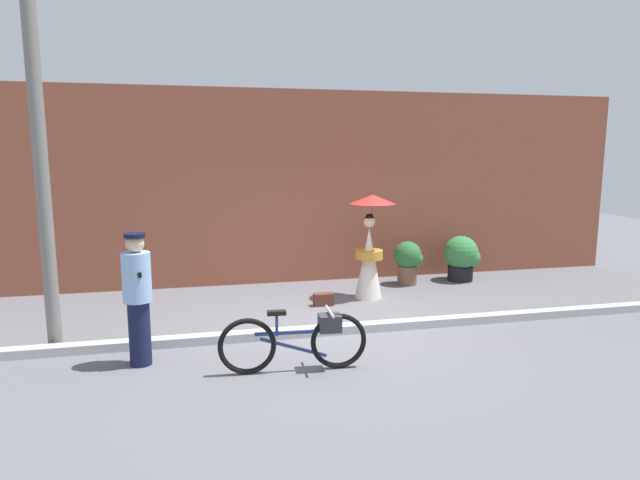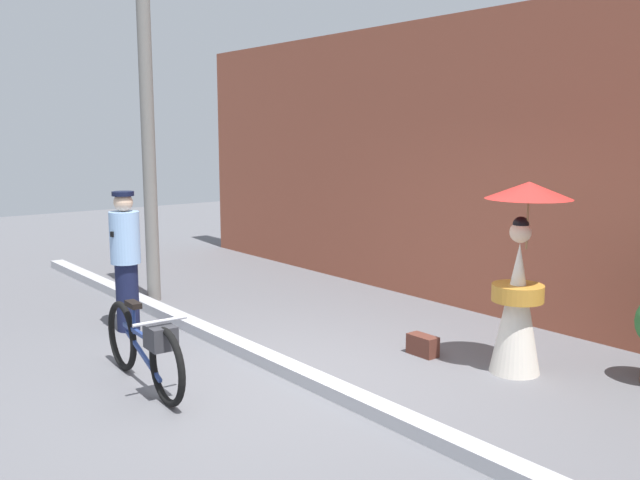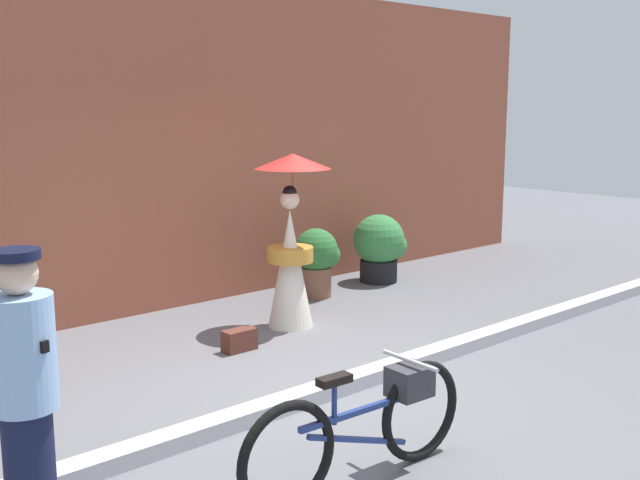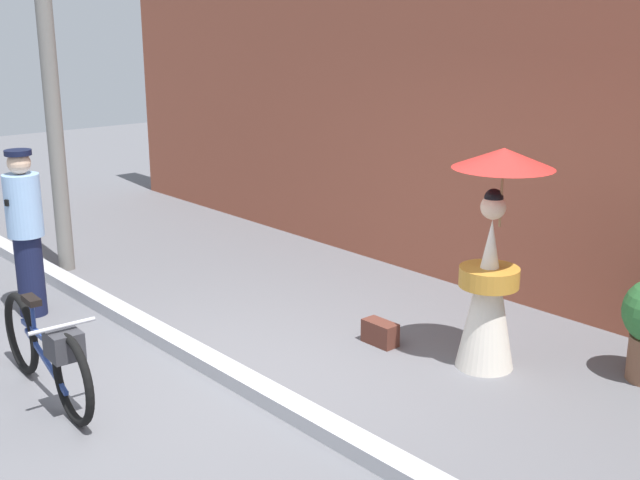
{
  "view_description": "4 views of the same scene",
  "coord_description": "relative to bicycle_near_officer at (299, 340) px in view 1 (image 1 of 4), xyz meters",
  "views": [
    {
      "loc": [
        -1.89,
        -7.22,
        2.57
      ],
      "look_at": [
        -0.13,
        0.49,
        1.29
      ],
      "focal_mm": 30.37,
      "sensor_mm": 36.0,
      "label": 1
    },
    {
      "loc": [
        4.84,
        -3.68,
        2.3
      ],
      "look_at": [
        -0.27,
        0.4,
        1.26
      ],
      "focal_mm": 38.5,
      "sensor_mm": 36.0,
      "label": 2
    },
    {
      "loc": [
        -3.94,
        -4.33,
        2.32
      ],
      "look_at": [
        0.05,
        0.16,
        1.26
      ],
      "focal_mm": 42.56,
      "sensor_mm": 36.0,
      "label": 3
    },
    {
      "loc": [
        4.74,
        -3.34,
        2.82
      ],
      "look_at": [
        0.44,
        0.46,
        1.21
      ],
      "focal_mm": 44.75,
      "sensor_mm": 36.0,
      "label": 4
    }
  ],
  "objects": [
    {
      "name": "ground_plane",
      "position": [
        0.77,
        1.21,
        -0.39
      ],
      "size": [
        30.0,
        30.0,
        0.0
      ],
      "primitive_type": "plane",
      "color": "slate"
    },
    {
      "name": "building_wall",
      "position": [
        0.77,
        4.65,
        1.5
      ],
      "size": [
        14.0,
        0.4,
        3.77
      ],
      "primitive_type": "cube",
      "color": "brown",
      "rests_on": "ground_plane"
    },
    {
      "name": "sidewalk_curb",
      "position": [
        0.77,
        1.21,
        -0.33
      ],
      "size": [
        14.0,
        0.2,
        0.12
      ],
      "primitive_type": "cube",
      "color": "#B2B2B7",
      "rests_on": "ground_plane"
    },
    {
      "name": "bicycle_near_officer",
      "position": [
        0.0,
        0.0,
        0.0
      ],
      "size": [
        1.77,
        0.48,
        0.75
      ],
      "color": "black",
      "rests_on": "ground_plane"
    },
    {
      "name": "person_officer",
      "position": [
        -1.86,
        0.62,
        0.48
      ],
      "size": [
        0.34,
        0.37,
        1.63
      ],
      "color": "#141938",
      "rests_on": "ground_plane"
    },
    {
      "name": "person_with_parasol",
      "position": [
        1.83,
        2.97,
        0.54
      ],
      "size": [
        0.8,
        0.8,
        1.84
      ],
      "color": "silver",
      "rests_on": "ground_plane"
    },
    {
      "name": "potted_plant_by_door",
      "position": [
        4.06,
        3.79,
        0.1
      ],
      "size": [
        0.7,
        0.68,
        0.91
      ],
      "color": "black",
      "rests_on": "ground_plane"
    },
    {
      "name": "potted_plant_small",
      "position": [
        2.89,
        3.73,
        0.1
      ],
      "size": [
        0.55,
        0.54,
        0.86
      ],
      "color": "brown",
      "rests_on": "ground_plane"
    },
    {
      "name": "backpack_on_pavement",
      "position": [
        0.92,
        2.64,
        -0.28
      ],
      "size": [
        0.33,
        0.16,
        0.21
      ],
      "color": "#592D23",
      "rests_on": "ground_plane"
    },
    {
      "name": "utility_pole",
      "position": [
        -3.03,
        1.5,
        2.01
      ],
      "size": [
        0.18,
        0.18,
        4.8
      ],
      "primitive_type": "cylinder",
      "color": "slate",
      "rests_on": "ground_plane"
    }
  ]
}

